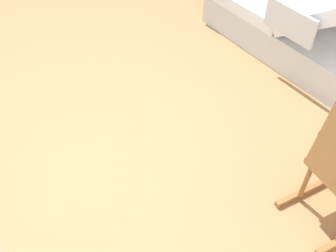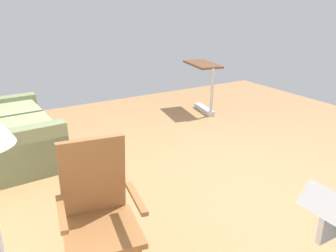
# 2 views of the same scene
# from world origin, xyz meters

# --- Properties ---
(ground_plane) EXTENTS (7.13, 7.13, 0.00)m
(ground_plane) POSITION_xyz_m (0.00, 0.00, 0.00)
(ground_plane) COLOR #9E7247
(hospital_bed) EXTENTS (1.05, 2.07, 1.14)m
(hospital_bed) POSITION_xyz_m (-2.11, 0.06, 0.31)
(hospital_bed) COLOR silver
(hospital_bed) RESTS_ON ground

